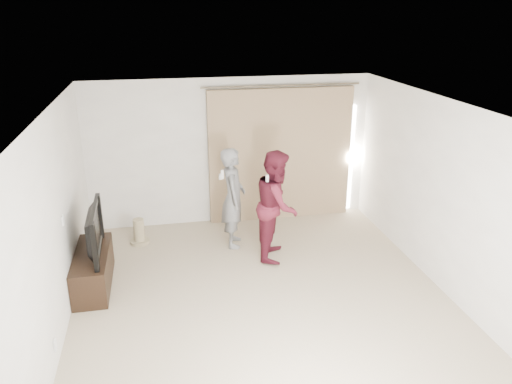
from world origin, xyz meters
TOP-DOWN VIEW (x-y plane):
  - floor at (0.00, 0.00)m, footprint 5.50×5.50m
  - wall_back at (0.00, 2.75)m, footprint 5.00×0.04m
  - wall_left at (-2.50, -0.00)m, footprint 0.04×5.50m
  - ceiling at (0.00, 0.00)m, footprint 5.00×5.50m
  - curtain at (0.91, 2.68)m, footprint 2.80×0.11m
  - tv_console at (-2.27, 0.81)m, footprint 0.46×1.32m
  - tv at (-2.27, 0.81)m, footprint 0.18×1.16m
  - scratching_post at (-1.66, 2.06)m, footprint 0.32×0.32m
  - person_man at (-0.12, 1.72)m, footprint 0.48×0.65m
  - person_woman at (0.48, 1.19)m, footprint 0.89×1.00m

SIDE VIEW (x-z plane):
  - floor at x=0.00m, z-range 0.00..0.00m
  - scratching_post at x=-1.66m, z-range -0.04..0.39m
  - tv_console at x=-2.27m, z-range 0.00..0.51m
  - person_man at x=-0.12m, z-range 0.00..1.65m
  - tv at x=-2.27m, z-range 0.51..1.18m
  - person_woman at x=0.48m, z-range 0.00..1.72m
  - curtain at x=0.91m, z-range -0.02..2.43m
  - wall_left at x=-2.50m, z-range 0.00..2.60m
  - wall_back at x=0.00m, z-range 0.00..2.60m
  - ceiling at x=0.00m, z-range 2.60..2.60m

